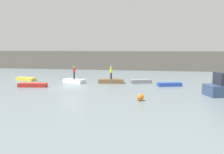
# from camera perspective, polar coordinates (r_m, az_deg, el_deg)

# --- Properties ---
(ground_plane) EXTENTS (120.00, 120.00, 0.00)m
(ground_plane) POSITION_cam_1_polar(r_m,az_deg,el_deg) (28.35, -9.67, -2.37)
(ground_plane) COLOR slate
(embankment_wall) EXTENTS (80.00, 1.20, 3.89)m
(embankment_wall) POSITION_cam_1_polar(r_m,az_deg,el_deg) (49.43, -0.97, 4.00)
(embankment_wall) COLOR #666056
(embankment_wall) RESTS_ON ground_plane
(rowboat_yellow) EXTENTS (3.25, 1.80, 0.40)m
(rowboat_yellow) POSITION_cam_1_polar(r_m,az_deg,el_deg) (35.70, -20.01, -0.44)
(rowboat_yellow) COLOR gold
(rowboat_yellow) RESTS_ON ground_plane
(rowboat_red) EXTENTS (3.38, 1.43, 0.45)m
(rowboat_red) POSITION_cam_1_polar(r_m,az_deg,el_deg) (29.49, -18.54, -1.83)
(rowboat_red) COLOR red
(rowboat_red) RESTS_ON ground_plane
(rowboat_white) EXTENTS (3.12, 2.11, 0.52)m
(rowboat_white) POSITION_cam_1_polar(r_m,az_deg,el_deg) (31.50, -9.06, -0.94)
(rowboat_white) COLOR white
(rowboat_white) RESTS_ON ground_plane
(rowboat_brown) EXTENTS (3.31, 1.34, 0.53)m
(rowboat_brown) POSITION_cam_1_polar(r_m,az_deg,el_deg) (30.87, -0.22, -1.01)
(rowboat_brown) COLOR brown
(rowboat_brown) RESTS_ON ground_plane
(rowboat_grey) EXTENTS (2.88, 1.91, 0.48)m
(rowboat_grey) POSITION_cam_1_polar(r_m,az_deg,el_deg) (31.08, 6.86, -1.04)
(rowboat_grey) COLOR gray
(rowboat_grey) RESTS_ON ground_plane
(rowboat_blue) EXTENTS (3.02, 1.76, 0.44)m
(rowboat_blue) POSITION_cam_1_polar(r_m,az_deg,el_deg) (29.33, 13.61, -1.72)
(rowboat_blue) COLOR #2B4CAD
(rowboat_blue) RESTS_ON ground_plane
(person_hiviz_shirt) EXTENTS (0.32, 0.32, 1.71)m
(person_hiviz_shirt) POSITION_cam_1_polar(r_m,az_deg,el_deg) (30.72, -0.22, 1.24)
(person_hiviz_shirt) COLOR #232838
(person_hiviz_shirt) RESTS_ON rowboat_brown
(person_red_shirt) EXTENTS (0.32, 0.32, 1.69)m
(person_red_shirt) POSITION_cam_1_polar(r_m,az_deg,el_deg) (31.36, -9.10, 1.23)
(person_red_shirt) COLOR #232838
(person_red_shirt) RESTS_ON rowboat_white
(mooring_buoy) EXTENTS (0.62, 0.62, 0.62)m
(mooring_buoy) POSITION_cam_1_polar(r_m,az_deg,el_deg) (20.91, 6.78, -4.83)
(mooring_buoy) COLOR orange
(mooring_buoy) RESTS_ON ground_plane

